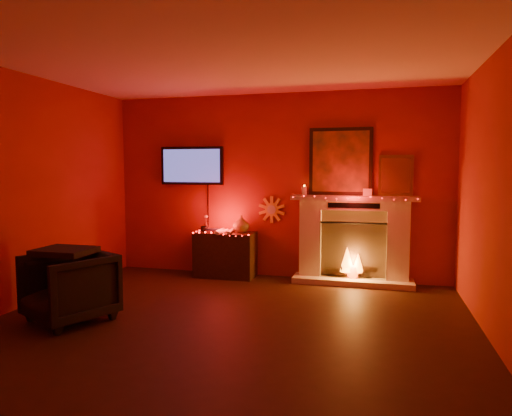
{
  "coord_description": "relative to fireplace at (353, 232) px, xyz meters",
  "views": [
    {
      "loc": [
        1.45,
        -4.08,
        1.6
      ],
      "look_at": [
        -0.08,
        1.7,
        1.09
      ],
      "focal_mm": 32.0,
      "sensor_mm": 36.0,
      "label": 1
    }
  ],
  "objects": [
    {
      "name": "armchair",
      "position": [
        -2.79,
        -2.43,
        -0.36
      ],
      "size": [
        1.04,
        1.05,
        0.72
      ],
      "primitive_type": "imported",
      "rotation": [
        0.0,
        0.0,
        -0.45
      ],
      "color": "black",
      "rests_on": "floor"
    },
    {
      "name": "console_table",
      "position": [
        -1.84,
        -0.13,
        -0.35
      ],
      "size": [
        0.88,
        0.54,
        0.92
      ],
      "color": "black",
      "rests_on": "floor"
    },
    {
      "name": "tv",
      "position": [
        -2.44,
        0.06,
        0.92
      ],
      "size": [
        1.0,
        0.07,
        1.24
      ],
      "color": "black",
      "rests_on": "room"
    },
    {
      "name": "sunburst_clock",
      "position": [
        -1.19,
        0.09,
        0.28
      ],
      "size": [
        0.4,
        0.03,
        0.4
      ],
      "color": "yellow",
      "rests_on": "room"
    },
    {
      "name": "fireplace",
      "position": [
        0.0,
        0.0,
        0.0
      ],
      "size": [
        1.72,
        0.4,
        2.18
      ],
      "color": "beige",
      "rests_on": "floor"
    },
    {
      "name": "room",
      "position": [
        -1.14,
        -2.39,
        0.63
      ],
      "size": [
        5.0,
        5.0,
        5.0
      ],
      "color": "black",
      "rests_on": "ground"
    }
  ]
}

